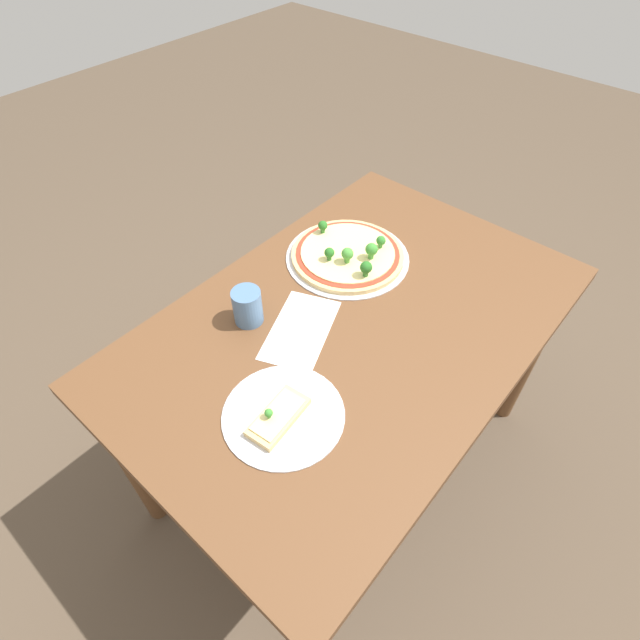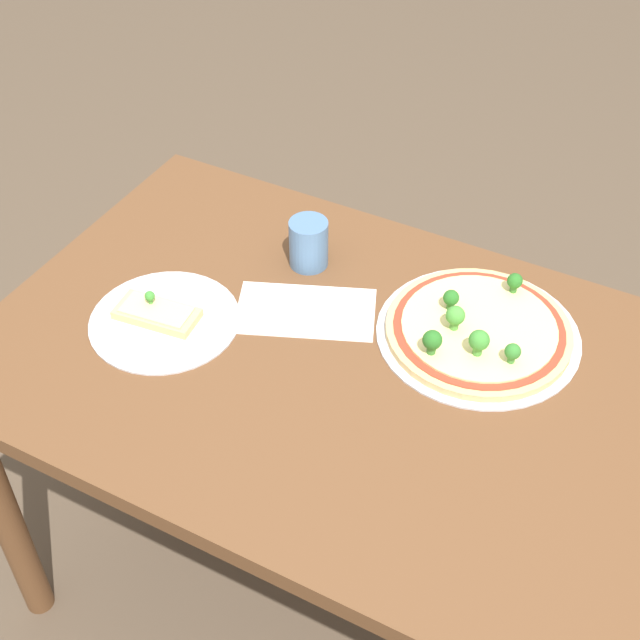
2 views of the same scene
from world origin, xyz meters
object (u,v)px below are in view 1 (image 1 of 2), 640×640
object	(u,v)px
dining_table	(351,345)
drinking_cup	(248,306)
pizza_tray_whole	(348,255)
pizza_tray_slice	(281,415)

from	to	relation	value
dining_table	drinking_cup	world-z (taller)	drinking_cup
pizza_tray_whole	pizza_tray_slice	world-z (taller)	pizza_tray_whole
pizza_tray_whole	pizza_tray_slice	xyz separation A→B (m)	(-0.52, -0.23, -0.01)
dining_table	pizza_tray_slice	distance (m)	0.35
pizza_tray_whole	pizza_tray_slice	size ratio (longest dim) A/B	1.33
dining_table	pizza_tray_whole	size ratio (longest dim) A/B	3.45
drinking_cup	pizza_tray_whole	bearing A→B (deg)	-6.24
dining_table	drinking_cup	distance (m)	0.31
pizza_tray_whole	drinking_cup	world-z (taller)	drinking_cup
pizza_tray_whole	drinking_cup	bearing A→B (deg)	173.76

